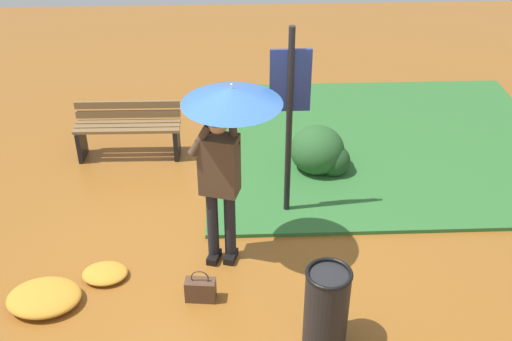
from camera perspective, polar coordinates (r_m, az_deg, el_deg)
ground_plane at (r=6.68m, az=-2.77°, el=-9.18°), size 18.00×18.00×0.00m
grass_verge at (r=8.98m, az=11.22°, el=2.39°), size 4.80×4.00×0.05m
person_with_umbrella at (r=5.98m, az=-2.72°, el=3.61°), size 0.96×0.96×2.04m
info_sign_post at (r=6.76m, az=3.09°, el=6.19°), size 0.44×0.07×2.30m
handbag at (r=6.31m, az=-5.08°, el=-10.75°), size 0.31×0.17×0.37m
park_bench at (r=8.57m, az=-11.57°, el=3.74°), size 1.40×0.38×0.75m
trash_bin at (r=5.73m, az=6.43°, el=-12.27°), size 0.42×0.42×0.83m
shrub_cluster at (r=8.13m, az=5.89°, el=1.69°), size 0.77×0.70×0.63m
leaf_pile_near_person at (r=6.75m, az=-13.60°, el=-9.11°), size 0.47×0.38×0.10m
leaf_pile_by_bench at (r=6.61m, az=-18.75°, el=-10.90°), size 0.73×0.58×0.16m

